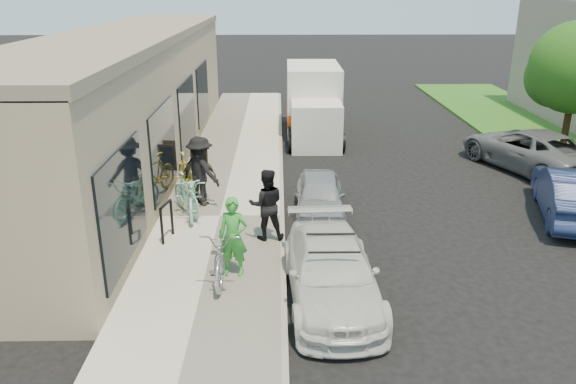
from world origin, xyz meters
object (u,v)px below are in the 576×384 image
object	(u,v)px
bike_rack	(167,218)
man_standing	(266,204)
far_car_gray	(529,149)
woman_rider	(233,237)
cruiser_bike_a	(186,194)
far_car_blue	(572,194)
sandwich_board	(199,156)
cruiser_bike_c	(186,175)
moving_truck	(313,105)
sedan_silver	(320,195)
tandem_bike	(224,249)
bystander_b	(199,176)
cruiser_bike_b	(192,195)
median_tree	(575,71)
bystander_a	(200,171)
sedan_white	(331,271)

from	to	relation	value
bike_rack	man_standing	bearing A→B (deg)	0.43
far_car_gray	woman_rider	bearing A→B (deg)	17.68
cruiser_bike_a	far_car_blue	bearing A→B (deg)	-29.31
bike_rack	sandwich_board	bearing A→B (deg)	89.46
cruiser_bike_c	moving_truck	bearing A→B (deg)	40.66
sedan_silver	tandem_bike	bearing A→B (deg)	-118.54
sandwich_board	far_car_gray	bearing A→B (deg)	-6.83
man_standing	bystander_b	size ratio (longest dim) A/B	1.07
far_car_gray	cruiser_bike_b	size ratio (longest dim) A/B	2.44
far_car_blue	cruiser_bike_b	size ratio (longest dim) A/B	2.05
sandwich_board	woman_rider	size ratio (longest dim) A/B	0.54
cruiser_bike_b	bystander_b	xyz separation A→B (m)	(0.08, 0.67, 0.26)
far_car_gray	median_tree	world-z (taller)	median_tree
median_tree	cruiser_bike_b	distance (m)	12.72
man_standing	cruiser_bike_b	size ratio (longest dim) A/B	0.85
far_car_blue	bystander_b	size ratio (longest dim) A/B	2.58
cruiser_bike_a	bystander_b	size ratio (longest dim) A/B	1.11
bystander_b	bystander_a	bearing A→B (deg)	47.89
sedan_white	bystander_b	bearing A→B (deg)	120.95
bystander_b	cruiser_bike_a	bearing A→B (deg)	-108.88
woman_rider	man_standing	xyz separation A→B (m)	(0.62, 1.66, 0.02)
bike_rack	bystander_b	xyz separation A→B (m)	(0.45, 2.16, 0.24)
far_car_gray	tandem_bike	xyz separation A→B (m)	(-9.05, -7.16, 0.05)
sedan_white	sedan_silver	xyz separation A→B (m)	(0.08, 4.16, -0.06)
bike_rack	cruiser_bike_a	bearing A→B (deg)	82.05
bike_rack	far_car_gray	bearing A→B (deg)	27.52
sedan_white	cruiser_bike_c	distance (m)	6.27
moving_truck	man_standing	bearing A→B (deg)	-98.67
sedan_white	far_car_gray	bearing A→B (deg)	45.60
sedan_white	woman_rider	distance (m)	2.03
woman_rider	man_standing	bearing A→B (deg)	81.71
cruiser_bike_c	bystander_b	world-z (taller)	bystander_b
far_car_blue	median_tree	world-z (taller)	median_tree
bike_rack	sedan_silver	size ratio (longest dim) A/B	0.28
sedan_white	bystander_a	xyz separation A→B (m)	(-2.98, 4.60, 0.48)
median_tree	cruiser_bike_a	size ratio (longest dim) A/B	2.62
sedan_white	far_car_blue	bearing A→B (deg)	28.30
woman_rider	cruiser_bike_c	distance (m)	4.76
cruiser_bike_a	cruiser_bike_c	world-z (taller)	cruiser_bike_c
sedan_silver	far_car_gray	distance (m)	7.86
moving_truck	far_car_gray	size ratio (longest dim) A/B	1.14
bike_rack	tandem_bike	xyz separation A→B (m)	(1.44, -1.69, 0.03)
woman_rider	bystander_b	bearing A→B (deg)	119.18
bike_rack	sedan_white	distance (m)	4.22
bystander_a	moving_truck	bearing A→B (deg)	-77.15
sandwich_board	sedan_white	xyz separation A→B (m)	(3.42, -7.49, -0.02)
far_car_blue	tandem_bike	size ratio (longest dim) A/B	1.88
man_standing	bystander_a	bearing A→B (deg)	-56.39
sandwich_board	bystander_b	size ratio (longest dim) A/B	0.57
tandem_bike	bystander_b	distance (m)	3.99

